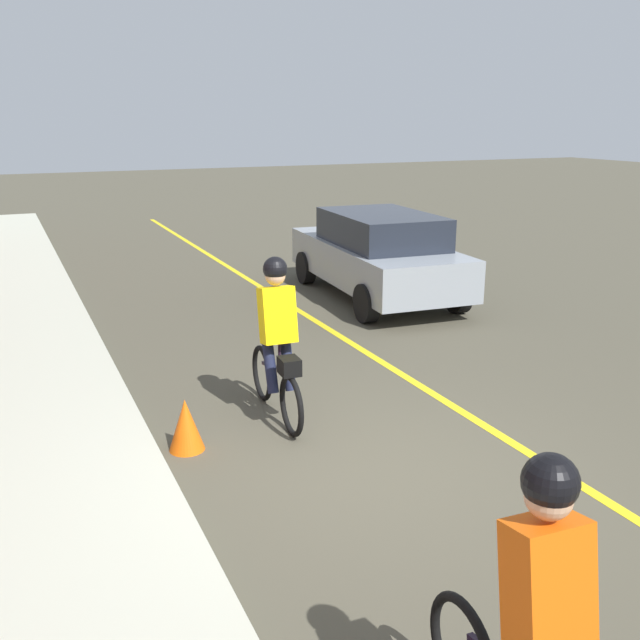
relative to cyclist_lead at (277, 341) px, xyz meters
The scene contains 6 objects.
ground_plane 1.85m from the cyclist_lead, 166.74° to the right, with size 80.00×80.00×0.00m, color #4A4637.
lane_line_centre 2.68m from the cyclist_lead, 128.55° to the right, with size 36.00×0.12×0.01m, color yellow.
cyclist_lead is the anchor object (origin of this frame).
cyclist_follow 4.76m from the cyclist_lead, behind, with size 1.71×0.38×1.83m.
patrol_sedan 5.69m from the cyclist_lead, 39.86° to the right, with size 4.52×2.18×1.58m.
traffic_cone_near 1.33m from the cyclist_lead, 106.42° to the left, with size 0.36×0.36×0.54m, color #EB5C0E.
Camera 1 is at (-5.27, 2.97, 3.25)m, focal length 39.93 mm.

